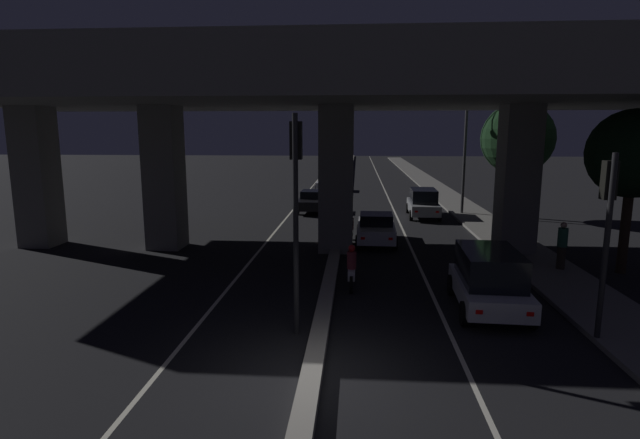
{
  "coord_description": "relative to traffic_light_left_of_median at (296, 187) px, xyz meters",
  "views": [
    {
      "loc": [
        0.92,
        -9.97,
        5.3
      ],
      "look_at": [
        -0.94,
        14.91,
        0.88
      ],
      "focal_mm": 28.0,
      "sensor_mm": 36.0,
      "label": 1
    }
  ],
  "objects": [
    {
      "name": "ground_plane",
      "position": [
        0.63,
        -2.55,
        -3.89
      ],
      "size": [
        200.0,
        200.0,
        0.0
      ],
      "primitive_type": "plane",
      "color": "black"
    },
    {
      "name": "lane_line_left_inner",
      "position": [
        -2.81,
        32.45,
        -3.89
      ],
      "size": [
        0.12,
        126.0,
        0.0
      ],
      "primitive_type": "cube",
      "color": "beige",
      "rests_on": "ground_plane"
    },
    {
      "name": "lane_line_right_inner",
      "position": [
        4.07,
        32.45,
        -3.89
      ],
      "size": [
        0.12,
        126.0,
        0.0
      ],
      "primitive_type": "cube",
      "color": "beige",
      "rests_on": "ground_plane"
    },
    {
      "name": "median_divider",
      "position": [
        0.63,
        32.45,
        -3.77
      ],
      "size": [
        0.45,
        126.0,
        0.25
      ],
      "primitive_type": "cube",
      "color": "gray",
      "rests_on": "ground_plane"
    },
    {
      "name": "sidewalk_right",
      "position": [
        8.84,
        25.45,
        -3.82
      ],
      "size": [
        2.53,
        126.0,
        0.15
      ],
      "primitive_type": "cube",
      "color": "slate",
      "rests_on": "ground_plane"
    },
    {
      "name": "elevated_overpass",
      "position": [
        0.39,
        9.43,
        3.3
      ],
      "size": [
        32.28,
        12.03,
        9.4
      ],
      "color": "slate",
      "rests_on": "ground_plane"
    },
    {
      "name": "traffic_light_left_of_median",
      "position": [
        0.0,
        0.0,
        0.0
      ],
      "size": [
        0.3,
        0.49,
        5.75
      ],
      "color": "black",
      "rests_on": "ground_plane"
    },
    {
      "name": "traffic_light_right_of_median",
      "position": [
        7.68,
        0.01,
        -0.61
      ],
      "size": [
        0.3,
        0.49,
        4.8
      ],
      "color": "black",
      "rests_on": "ground_plane"
    },
    {
      "name": "street_lamp",
      "position": [
        7.84,
        19.62,
        0.77
      ],
      "size": [
        2.82,
        0.32,
        7.76
      ],
      "color": "#2D2D30",
      "rests_on": "ground_plane"
    },
    {
      "name": "car_white_lead",
      "position": [
        5.51,
        2.13,
        -2.92
      ],
      "size": [
        2.14,
        4.03,
        1.83
      ],
      "rotation": [
        0.0,
        0.0,
        1.52
      ],
      "color": "silver",
      "rests_on": "ground_plane"
    },
    {
      "name": "car_white_second",
      "position": [
        2.48,
        10.94,
        -3.15
      ],
      "size": [
        1.96,
        4.14,
        1.46
      ],
      "rotation": [
        0.0,
        0.0,
        1.55
      ],
      "color": "silver",
      "rests_on": "ground_plane"
    },
    {
      "name": "car_silver_third",
      "position": [
        5.69,
        18.74,
        -2.99
      ],
      "size": [
        1.97,
        4.41,
        1.75
      ],
      "rotation": [
        0.0,
        0.0,
        1.54
      ],
      "color": "gray",
      "rests_on": "ground_plane"
    },
    {
      "name": "car_black_lead_oncoming",
      "position": [
        -1.42,
        20.51,
        -3.19
      ],
      "size": [
        1.92,
        4.57,
        1.38
      ],
      "rotation": [
        0.0,
        0.0,
        -1.59
      ],
      "color": "black",
      "rests_on": "ground_plane"
    },
    {
      "name": "car_white_second_oncoming",
      "position": [
        -1.17,
        32.5,
        -3.16
      ],
      "size": [
        1.93,
        4.55,
        1.41
      ],
      "rotation": [
        0.0,
        0.0,
        -1.59
      ],
      "color": "silver",
      "rests_on": "ground_plane"
    },
    {
      "name": "motorcycle_white_filtering_near",
      "position": [
        1.4,
        4.0,
        -3.25
      ],
      "size": [
        0.32,
        1.81,
        1.5
      ],
      "rotation": [
        0.0,
        0.0,
        1.57
      ],
      "color": "black",
      "rests_on": "ground_plane"
    },
    {
      "name": "motorcycle_black_filtering_mid",
      "position": [
        1.25,
        11.05,
        -3.27
      ],
      "size": [
        0.34,
        1.72,
        1.44
      ],
      "rotation": [
        0.0,
        0.0,
        1.51
      ],
      "color": "black",
      "rests_on": "ground_plane"
    },
    {
      "name": "pedestrian_on_sidewalk",
      "position": [
        9.31,
        6.46,
        -2.84
      ],
      "size": [
        0.36,
        0.36,
        1.8
      ],
      "color": "#2D261E",
      "rests_on": "sidewalk_right"
    },
    {
      "name": "roadside_tree_kerbside_near",
      "position": [
        11.57,
        6.57,
        0.58
      ],
      "size": [
        3.25,
        3.25,
        6.13
      ],
      "color": "#2D2116",
      "rests_on": "ground_plane"
    },
    {
      "name": "roadside_tree_kerbside_mid",
      "position": [
        11.31,
        19.15,
        0.96
      ],
      "size": [
        4.39,
        4.39,
        7.06
      ],
      "color": "#2D2116",
      "rests_on": "ground_plane"
    }
  ]
}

